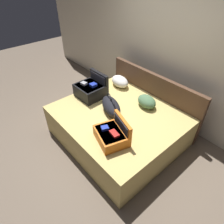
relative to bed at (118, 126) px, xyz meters
name	(u,v)px	position (x,y,z in m)	size (l,w,h in m)	color
ground_plane	(101,148)	(0.00, -0.40, -0.28)	(12.00, 12.00, 0.00)	#6B5B4C
back_wall	(170,53)	(0.00, 1.25, 1.02)	(8.00, 0.10, 2.60)	beige
bed	(118,126)	(0.00, 0.00, 0.00)	(2.04, 1.77, 0.57)	tan
headboard	(153,97)	(0.00, 0.92, 0.21)	(2.08, 0.08, 0.98)	#4C3323
hard_case_large	(91,89)	(-0.74, -0.02, 0.43)	(0.49, 0.49, 0.42)	black
hard_case_medium	(112,134)	(0.40, -0.48, 0.39)	(0.56, 0.51, 0.35)	#D16619
duffel_bag	(111,106)	(-0.12, -0.05, 0.40)	(0.64, 0.46, 0.31)	black
pillow_near_headboard	(147,101)	(0.17, 0.52, 0.38)	(0.38, 0.27, 0.20)	#4C724C
pillow_center_head	(120,81)	(-0.65, 0.64, 0.38)	(0.42, 0.27, 0.20)	white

